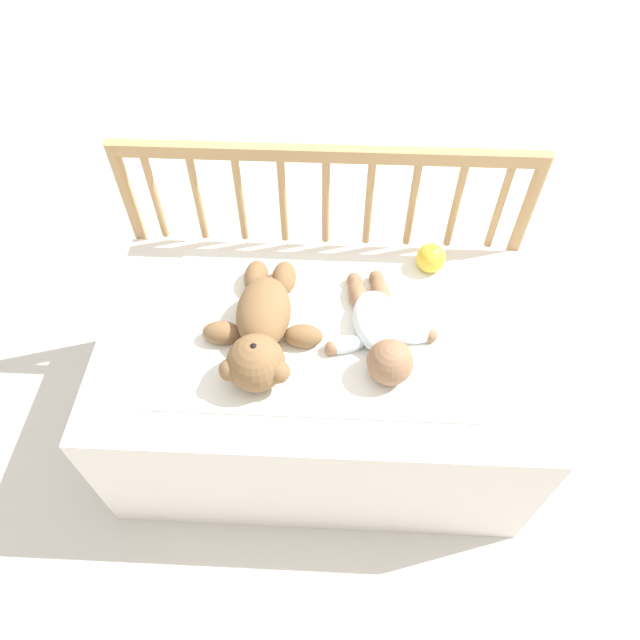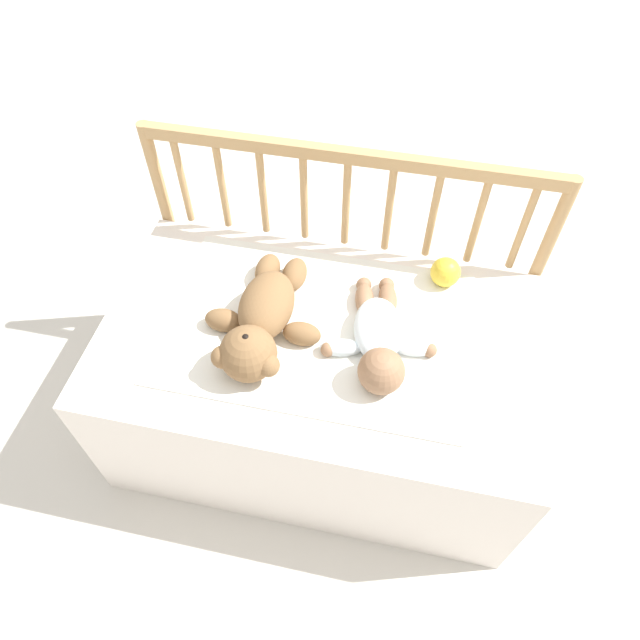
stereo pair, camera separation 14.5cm
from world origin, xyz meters
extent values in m
plane|color=silver|center=(0.00, 0.00, 0.00)|extent=(12.00, 12.00, 0.00)
cube|color=white|center=(0.00, 0.00, 0.24)|extent=(1.16, 0.68, 0.48)
cylinder|color=tan|center=(-0.56, 0.36, 0.40)|extent=(0.04, 0.04, 0.81)
cylinder|color=tan|center=(0.56, 0.36, 0.40)|extent=(0.04, 0.04, 0.81)
cube|color=tan|center=(0.00, 0.36, 0.79)|extent=(1.13, 0.03, 0.04)
cylinder|color=tan|center=(-0.48, 0.36, 0.63)|extent=(0.02, 0.02, 0.29)
cylinder|color=tan|center=(-0.36, 0.36, 0.63)|extent=(0.02, 0.02, 0.29)
cylinder|color=tan|center=(-0.24, 0.36, 0.63)|extent=(0.02, 0.02, 0.29)
cylinder|color=tan|center=(-0.12, 0.36, 0.63)|extent=(0.02, 0.02, 0.29)
cylinder|color=tan|center=(0.00, 0.36, 0.63)|extent=(0.02, 0.02, 0.29)
cylinder|color=tan|center=(0.12, 0.36, 0.63)|extent=(0.02, 0.02, 0.29)
cylinder|color=tan|center=(0.24, 0.36, 0.63)|extent=(0.02, 0.02, 0.29)
cylinder|color=tan|center=(0.36, 0.36, 0.63)|extent=(0.02, 0.02, 0.29)
cylinder|color=tan|center=(0.48, 0.36, 0.63)|extent=(0.02, 0.02, 0.29)
cube|color=white|center=(-0.01, 0.03, 0.49)|extent=(0.80, 0.53, 0.01)
ellipsoid|color=olive|center=(-0.15, 0.03, 0.54)|extent=(0.14, 0.22, 0.12)
sphere|color=olive|center=(-0.15, -0.14, 0.56)|extent=(0.14, 0.14, 0.14)
sphere|color=beige|center=(-0.15, -0.14, 0.59)|extent=(0.06, 0.06, 0.06)
sphere|color=black|center=(-0.15, -0.14, 0.62)|extent=(0.02, 0.02, 0.02)
sphere|color=olive|center=(-0.09, -0.16, 0.56)|extent=(0.06, 0.06, 0.06)
sphere|color=olive|center=(-0.20, -0.16, 0.56)|extent=(0.06, 0.06, 0.06)
ellipsoid|color=olive|center=(-0.04, -0.02, 0.52)|extent=(0.10, 0.06, 0.06)
ellipsoid|color=olive|center=(-0.25, -0.02, 0.52)|extent=(0.10, 0.06, 0.06)
ellipsoid|color=olive|center=(-0.11, 0.17, 0.52)|extent=(0.07, 0.11, 0.07)
ellipsoid|color=olive|center=(-0.18, 0.17, 0.52)|extent=(0.07, 0.11, 0.07)
ellipsoid|color=white|center=(0.15, 0.03, 0.52)|extent=(0.16, 0.22, 0.08)
sphere|color=#936B4C|center=(0.17, -0.11, 0.54)|extent=(0.11, 0.11, 0.11)
ellipsoid|color=white|center=(0.25, 0.00, 0.51)|extent=(0.12, 0.06, 0.05)
ellipsoid|color=white|center=(0.06, -0.04, 0.51)|extent=(0.12, 0.06, 0.05)
sphere|color=#936B4C|center=(0.28, 0.00, 0.51)|extent=(0.04, 0.04, 0.04)
sphere|color=#936B4C|center=(0.03, -0.05, 0.51)|extent=(0.04, 0.04, 0.04)
ellipsoid|color=#936B4C|center=(0.16, 0.14, 0.51)|extent=(0.07, 0.12, 0.05)
ellipsoid|color=#936B4C|center=(0.10, 0.13, 0.51)|extent=(0.07, 0.12, 0.05)
sphere|color=#936B4C|center=(0.15, 0.19, 0.51)|extent=(0.04, 0.04, 0.04)
sphere|color=#936B4C|center=(0.09, 0.18, 0.51)|extent=(0.04, 0.04, 0.04)
sphere|color=yellow|center=(0.30, 0.26, 0.53)|extent=(0.08, 0.08, 0.08)
camera|label=1|loc=(0.04, -0.88, 1.69)|focal=32.00mm
camera|label=2|loc=(0.18, -0.86, 1.69)|focal=32.00mm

